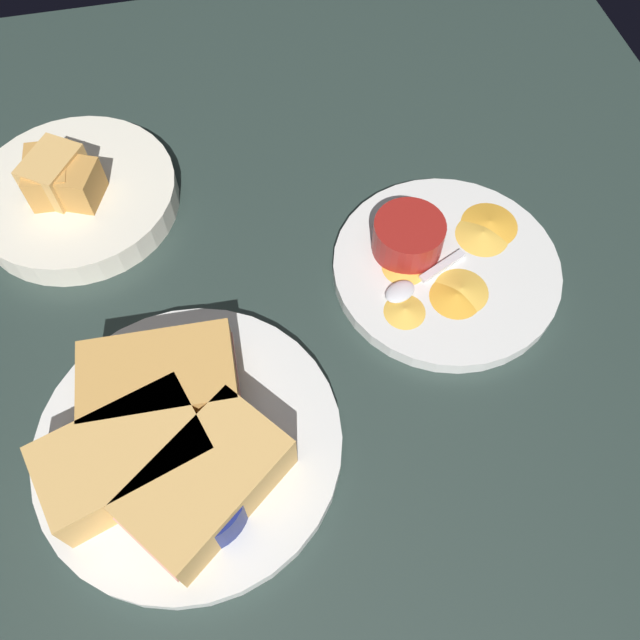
% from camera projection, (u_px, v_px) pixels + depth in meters
% --- Properties ---
extents(ground_plane, '(1.10, 1.10, 0.03)m').
position_uv_depth(ground_plane, '(248.00, 339.00, 0.65)').
color(ground_plane, '#283833').
extents(plate_sandwich_main, '(0.27, 0.27, 0.02)m').
position_uv_depth(plate_sandwich_main, '(186.00, 444.00, 0.57)').
color(plate_sandwich_main, silver).
rests_on(plate_sandwich_main, ground_plane).
extents(sandwich_half_near, '(0.14, 0.08, 0.05)m').
position_uv_depth(sandwich_half_near, '(157.00, 382.00, 0.56)').
color(sandwich_half_near, tan).
rests_on(sandwich_half_near, plate_sandwich_main).
extents(sandwich_half_far, '(0.15, 0.11, 0.05)m').
position_uv_depth(sandwich_half_far, '(121.00, 459.00, 0.53)').
color(sandwich_half_far, tan).
rests_on(sandwich_half_far, plate_sandwich_main).
extents(sandwich_half_extra, '(0.15, 0.14, 0.05)m').
position_uv_depth(sandwich_half_extra, '(204.00, 484.00, 0.52)').
color(sandwich_half_extra, tan).
rests_on(sandwich_half_extra, plate_sandwich_main).
extents(ramekin_dark_sauce, '(0.07, 0.07, 0.04)m').
position_uv_depth(ramekin_dark_sauce, '(198.00, 500.00, 0.51)').
color(ramekin_dark_sauce, navy).
rests_on(ramekin_dark_sauce, plate_sandwich_main).
extents(spoon_by_dark_ramekin, '(0.04, 0.10, 0.01)m').
position_uv_depth(spoon_by_dark_ramekin, '(173.00, 446.00, 0.55)').
color(spoon_by_dark_ramekin, silver).
rests_on(spoon_by_dark_ramekin, plate_sandwich_main).
extents(plate_chips_companion, '(0.23, 0.23, 0.02)m').
position_uv_depth(plate_chips_companion, '(443.00, 269.00, 0.66)').
color(plate_chips_companion, silver).
rests_on(plate_chips_companion, ground_plane).
extents(ramekin_light_gravy, '(0.07, 0.07, 0.04)m').
position_uv_depth(ramekin_light_gravy, '(406.00, 236.00, 0.65)').
color(ramekin_light_gravy, maroon).
rests_on(ramekin_light_gravy, plate_chips_companion).
extents(spoon_by_gravy_ramekin, '(0.10, 0.05, 0.01)m').
position_uv_depth(spoon_by_gravy_ramekin, '(408.00, 287.00, 0.64)').
color(spoon_by_gravy_ramekin, silver).
rests_on(spoon_by_gravy_ramekin, plate_chips_companion).
extents(plantain_chip_scatter, '(0.18, 0.15, 0.01)m').
position_uv_depth(plantain_chip_scatter, '(456.00, 263.00, 0.65)').
color(plantain_chip_scatter, gold).
rests_on(plantain_chip_scatter, plate_chips_companion).
extents(bread_basket_rear, '(0.21, 0.21, 0.07)m').
position_uv_depth(bread_basket_rear, '(71.00, 193.00, 0.69)').
color(bread_basket_rear, silver).
rests_on(bread_basket_rear, ground_plane).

